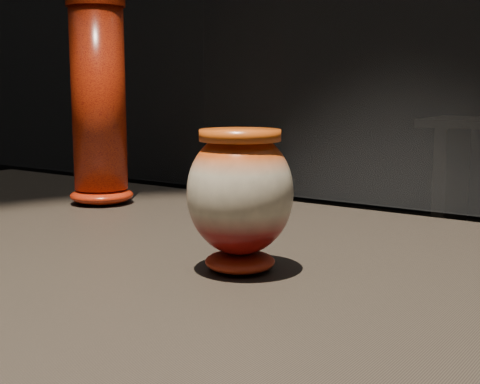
{
  "coord_description": "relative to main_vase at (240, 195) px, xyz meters",
  "views": [
    {
      "loc": [
        0.39,
        -0.61,
        1.1
      ],
      "look_at": [
        -0.02,
        -0.02,
        0.99
      ],
      "focal_mm": 50.0,
      "sensor_mm": 36.0,
      "label": 1
    }
  ],
  "objects": [
    {
      "name": "main_vase",
      "position": [
        0.0,
        0.0,
        0.0
      ],
      "size": [
        0.14,
        0.14,
        0.16
      ],
      "rotation": [
        0.0,
        0.0,
        0.21
      ],
      "color": "maroon",
      "rests_on": "display_plinth"
    },
    {
      "name": "tall_vase",
      "position": [
        -0.44,
        0.21,
        0.08
      ],
      "size": [
        0.14,
        0.14,
        0.35
      ],
      "rotation": [
        0.0,
        0.0,
        -0.33
      ],
      "color": "red",
      "rests_on": "display_plinth"
    }
  ]
}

